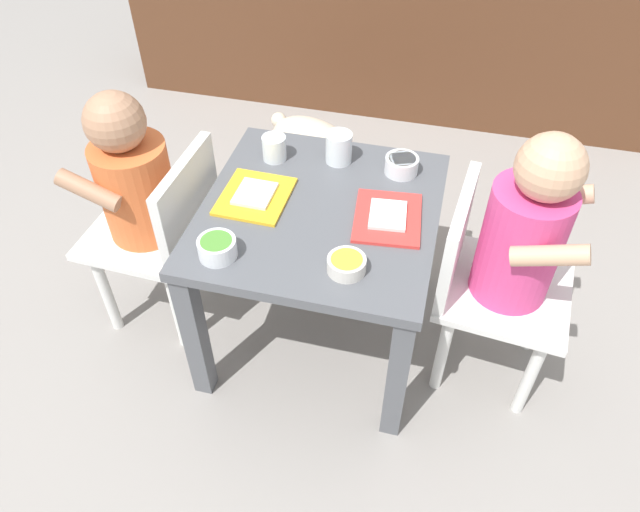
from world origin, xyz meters
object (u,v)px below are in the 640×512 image
at_px(dining_table, 320,234).
at_px(water_cup_left, 274,149).
at_px(food_tray_left, 254,197).
at_px(food_tray_right, 387,218).
at_px(cereal_bowl_right_side, 347,264).
at_px(veggie_bowl_far, 402,165).
at_px(seated_child_right, 515,242).
at_px(seated_child_left, 141,191).
at_px(dog, 322,153).
at_px(veggie_bowl_near, 217,248).
at_px(water_cup_right, 337,149).

distance_m(dining_table, water_cup_left, 0.24).
relative_size(food_tray_left, food_tray_right, 0.92).
height_order(dining_table, cereal_bowl_right_side, cereal_bowl_right_side).
height_order(dining_table, food_tray_right, food_tray_right).
bearing_deg(veggie_bowl_far, seated_child_right, -34.91).
bearing_deg(seated_child_left, food_tray_left, 4.93).
distance_m(dog, veggie_bowl_near, 0.78).
bearing_deg(veggie_bowl_near, seated_child_right, 17.39).
bearing_deg(veggie_bowl_near, seated_child_left, 146.87).
relative_size(seated_child_right, veggie_bowl_far, 8.79).
xyz_separation_m(dining_table, cereal_bowl_right_side, (0.10, -0.17, 0.09)).
distance_m(seated_child_right, food_tray_right, 0.27).
bearing_deg(food_tray_right, dining_table, 178.39).
xyz_separation_m(seated_child_left, water_cup_right, (0.42, 0.21, 0.04)).
bearing_deg(veggie_bowl_far, water_cup_right, 176.55).
relative_size(dining_table, food_tray_left, 3.14).
distance_m(dog, water_cup_right, 0.46).
height_order(seated_child_left, cereal_bowl_right_side, seated_child_left).
xyz_separation_m(water_cup_left, cereal_bowl_right_side, (0.25, -0.33, -0.01)).
distance_m(seated_child_right, dog, 0.81).
bearing_deg(water_cup_right, seated_child_left, -153.06).
distance_m(seated_child_left, dog, 0.67).
distance_m(food_tray_right, veggie_bowl_near, 0.37).
bearing_deg(dog, dining_table, -76.53).
bearing_deg(water_cup_left, cereal_bowl_right_side, -52.82).
relative_size(seated_child_right, cereal_bowl_right_side, 8.88).
bearing_deg(water_cup_right, food_tray_right, -50.78).
height_order(seated_child_left, veggie_bowl_near, seated_child_left).
xyz_separation_m(dining_table, water_cup_right, (-0.00, 0.18, 0.11)).
bearing_deg(seated_child_right, water_cup_left, 163.69).
height_order(food_tray_right, veggie_bowl_far, veggie_bowl_far).
bearing_deg(veggie_bowl_far, food_tray_right, -90.79).
relative_size(dog, food_tray_right, 2.33).
height_order(food_tray_left, cereal_bowl_right_side, cereal_bowl_right_side).
xyz_separation_m(food_tray_right, veggie_bowl_near, (-0.32, -0.19, 0.02)).
xyz_separation_m(dog, food_tray_right, (0.28, -0.54, 0.24)).
height_order(seated_child_left, water_cup_left, seated_child_left).
distance_m(dog, water_cup_left, 0.46).
relative_size(seated_child_left, dog, 1.50).
bearing_deg(seated_child_left, dog, 62.51).
bearing_deg(seated_child_left, water_cup_left, 34.39).
relative_size(food_tray_left, veggie_bowl_near, 2.20).
relative_size(food_tray_right, veggie_bowl_far, 2.40).
height_order(seated_child_right, water_cup_left, seated_child_right).
bearing_deg(food_tray_left, veggie_bowl_near, -93.99).
bearing_deg(dog, cereal_bowl_right_side, -72.34).
bearing_deg(seated_child_left, food_tray_right, 2.33).
xyz_separation_m(water_cup_right, veggie_bowl_near, (-0.16, -0.38, -0.01)).
distance_m(seated_child_left, seated_child_right, 0.84).
distance_m(water_cup_right, veggie_bowl_far, 0.16).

